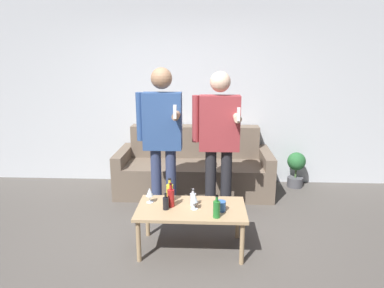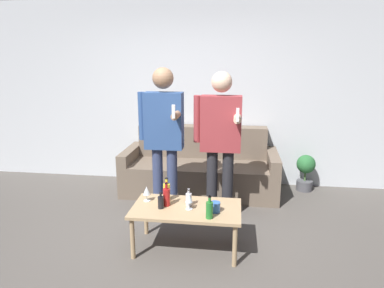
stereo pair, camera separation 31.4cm
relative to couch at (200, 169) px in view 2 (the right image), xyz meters
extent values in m
plane|color=#514C47|center=(-0.17, -1.77, -0.32)|extent=(16.00, 16.00, 0.00)
cube|color=silver|center=(-0.17, 0.43, 1.03)|extent=(8.00, 0.06, 2.70)
cube|color=#6B5B4C|center=(0.00, -0.18, -0.10)|extent=(1.87, 0.62, 0.44)
cube|color=#6B5B4C|center=(0.00, 0.25, 0.13)|extent=(1.87, 0.24, 0.90)
cube|color=#6B5B4C|center=(-1.00, -0.06, -0.02)|extent=(0.14, 0.86, 0.60)
cube|color=#6B5B4C|center=(1.00, -0.06, -0.02)|extent=(0.14, 0.86, 0.60)
cube|color=tan|center=(0.04, -1.58, 0.11)|extent=(1.06, 0.58, 0.03)
cylinder|color=tan|center=(-0.44, -1.82, -0.11)|extent=(0.04, 0.04, 0.42)
cylinder|color=tan|center=(0.52, -1.82, -0.11)|extent=(0.04, 0.04, 0.42)
cylinder|color=tan|center=(-0.44, -1.34, -0.11)|extent=(0.04, 0.04, 0.42)
cylinder|color=tan|center=(0.52, -1.34, -0.11)|extent=(0.04, 0.04, 0.42)
cylinder|color=#B21E1E|center=(-0.16, -1.57, 0.22)|extent=(0.07, 0.07, 0.17)
cylinder|color=#B21E1E|center=(-0.16, -1.57, 0.34)|extent=(0.03, 0.03, 0.07)
cylinder|color=black|center=(-0.16, -1.57, 0.36)|extent=(0.03, 0.03, 0.01)
cylinder|color=#23752D|center=(0.28, -1.78, 0.21)|extent=(0.07, 0.07, 0.16)
cylinder|color=#23752D|center=(0.28, -1.78, 0.31)|extent=(0.02, 0.02, 0.06)
cylinder|color=black|center=(0.28, -1.78, 0.34)|extent=(0.03, 0.03, 0.01)
cylinder|color=black|center=(-0.21, -1.63, 0.19)|extent=(0.06, 0.06, 0.12)
cylinder|color=black|center=(-0.21, -1.63, 0.27)|extent=(0.02, 0.02, 0.05)
cylinder|color=black|center=(-0.21, -1.63, 0.29)|extent=(0.03, 0.03, 0.01)
cylinder|color=silver|center=(0.05, -1.54, 0.19)|extent=(0.06, 0.06, 0.13)
cylinder|color=silver|center=(0.05, -1.54, 0.28)|extent=(0.02, 0.02, 0.05)
cylinder|color=black|center=(0.05, -1.54, 0.30)|extent=(0.03, 0.03, 0.01)
cylinder|color=yellow|center=(-0.19, -1.44, 0.22)|extent=(0.07, 0.07, 0.18)
cylinder|color=yellow|center=(-0.19, -1.44, 0.34)|extent=(0.03, 0.03, 0.07)
cylinder|color=black|center=(-0.19, -1.44, 0.37)|extent=(0.03, 0.03, 0.01)
cylinder|color=silver|center=(0.07, -1.62, 0.13)|extent=(0.07, 0.07, 0.01)
cylinder|color=silver|center=(0.07, -1.62, 0.17)|extent=(0.01, 0.01, 0.07)
cone|color=silver|center=(0.07, -1.62, 0.25)|extent=(0.07, 0.07, 0.10)
cylinder|color=silver|center=(-0.39, -1.48, 0.13)|extent=(0.07, 0.07, 0.01)
cylinder|color=silver|center=(-0.39, -1.48, 0.17)|extent=(0.01, 0.01, 0.06)
cone|color=silver|center=(-0.39, -1.48, 0.24)|extent=(0.07, 0.07, 0.09)
cylinder|color=#3366B2|center=(0.32, -1.64, 0.18)|extent=(0.09, 0.09, 0.10)
cylinder|color=navy|center=(-0.41, -0.90, 0.11)|extent=(0.12, 0.12, 0.86)
cylinder|color=navy|center=(-0.23, -0.90, 0.11)|extent=(0.12, 0.12, 0.86)
cube|color=#2D4C84|center=(-0.32, -0.90, 0.86)|extent=(0.43, 0.19, 0.64)
sphere|color=#9E7556|center=(-0.32, -0.90, 1.33)|extent=(0.24, 0.24, 0.24)
cylinder|color=#2D4C84|center=(-0.58, -0.90, 0.91)|extent=(0.08, 0.08, 0.55)
cylinder|color=#9E7556|center=(-0.15, -1.05, 0.95)|extent=(0.08, 0.29, 0.08)
cube|color=white|center=(-0.15, -1.22, 1.01)|extent=(0.03, 0.03, 0.14)
cylinder|color=#232328|center=(0.23, -0.84, 0.10)|extent=(0.13, 0.13, 0.84)
cylinder|color=#232328|center=(0.41, -0.84, 0.10)|extent=(0.13, 0.13, 0.84)
cube|color=#933338|center=(0.32, -0.84, 0.83)|extent=(0.46, 0.20, 0.63)
sphere|color=beige|center=(0.32, -0.84, 1.29)|extent=(0.23, 0.23, 0.23)
cylinder|color=#933338|center=(0.05, -0.84, 0.88)|extent=(0.08, 0.08, 0.53)
cylinder|color=beige|center=(0.50, -0.99, 0.92)|extent=(0.08, 0.29, 0.08)
cube|color=white|center=(0.50, -1.16, 0.98)|extent=(0.03, 0.03, 0.14)
cylinder|color=#4C4C51|center=(1.50, 0.21, -0.25)|extent=(0.23, 0.23, 0.14)
cylinder|color=#476B38|center=(1.50, 0.21, -0.10)|extent=(0.03, 0.03, 0.16)
sphere|color=#286633|center=(1.50, 0.21, 0.07)|extent=(0.26, 0.26, 0.26)
camera|label=1|loc=(0.19, -4.66, 1.54)|focal=32.00mm
camera|label=2|loc=(0.50, -4.63, 1.54)|focal=32.00mm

